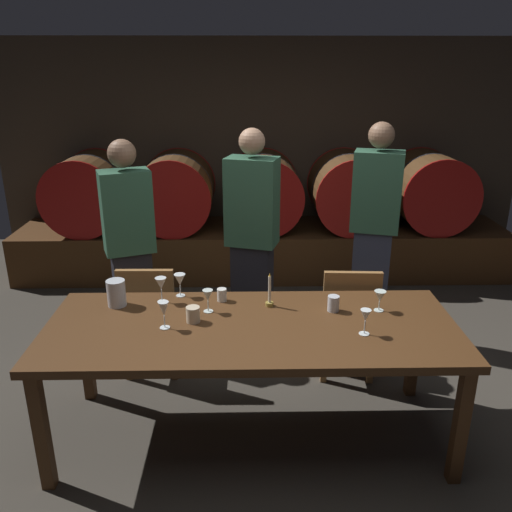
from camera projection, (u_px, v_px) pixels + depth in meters
ground_plane at (274, 418)px, 3.51m from camera, size 7.67×7.67×0.00m
back_wall at (261, 153)px, 6.06m from camera, size 5.90×0.24×2.49m
barrel_shelf at (262, 249)px, 5.89m from camera, size 5.31×0.90×0.52m
wine_barrel_far_left at (89, 192)px, 5.63m from camera, size 0.81×0.84×0.81m
wine_barrel_left at (176, 192)px, 5.64m from camera, size 0.81×0.84×0.81m
wine_barrel_center at (263, 191)px, 5.66m from camera, size 0.81×0.84×0.81m
wine_barrel_right at (349, 191)px, 5.68m from camera, size 0.81×0.84×0.81m
wine_barrel_far_right at (430, 191)px, 5.69m from camera, size 0.81×0.84×0.81m
dining_table at (251, 335)px, 3.11m from camera, size 2.43×0.96×0.78m
chair_left at (151, 314)px, 3.87m from camera, size 0.41×0.41×0.88m
chair_right at (348, 316)px, 3.83m from camera, size 0.42×0.42×0.88m
guest_left at (130, 245)px, 4.16m from camera, size 0.44×0.36×1.70m
guest_center at (252, 242)px, 4.08m from camera, size 0.43×0.34×1.79m
guest_right at (374, 232)px, 4.29m from camera, size 0.43×0.34×1.81m
candle_center at (270, 297)px, 3.31m from camera, size 0.05×0.05×0.23m
pitcher at (116, 293)px, 3.31m from camera, size 0.12×0.12×0.17m
wine_glass_far_left at (161, 284)px, 3.35m from camera, size 0.07×0.07×0.17m
wine_glass_left at (164, 310)px, 3.02m from camera, size 0.06×0.06×0.17m
wine_glass_center_left at (180, 280)px, 3.44m from camera, size 0.07×0.07×0.15m
wine_glass_center_right at (208, 296)px, 3.22m from camera, size 0.06×0.06×0.15m
wine_glass_right at (366, 316)px, 2.95m from camera, size 0.06×0.06×0.15m
wine_glass_far_right at (380, 297)px, 3.24m from camera, size 0.07×0.07×0.13m
cup_left at (193, 314)px, 3.11m from camera, size 0.08×0.08×0.10m
cup_center at (222, 295)px, 3.39m from camera, size 0.06×0.06×0.08m
cup_right at (333, 303)px, 3.25m from camera, size 0.07×0.07×0.10m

